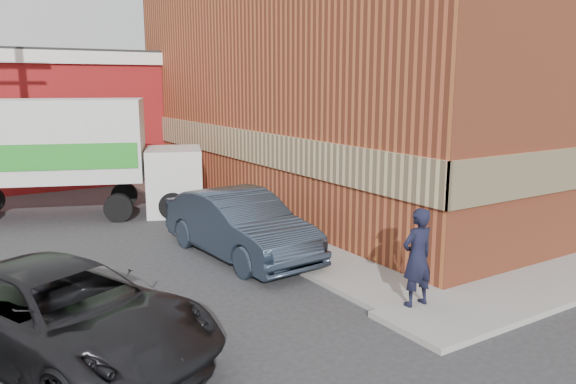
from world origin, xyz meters
TOP-DOWN VIEW (x-y plane):
  - ground at (0.00, 0.00)m, footprint 90.00×90.00m
  - brick_building at (8.50, 9.00)m, footprint 14.25×18.25m
  - sidewalk_west at (0.60, 9.00)m, footprint 1.80×18.00m
  - man at (0.46, -0.25)m, footprint 0.71×0.48m
  - sedan at (-0.80, 4.57)m, footprint 2.11×5.12m
  - suv_a at (-5.58, 1.35)m, footprint 4.49×5.98m
  - box_truck at (-3.31, 11.23)m, footprint 7.95×4.93m

SIDE VIEW (x-z plane):
  - ground at x=0.00m, z-range 0.00..0.00m
  - sidewalk_west at x=0.60m, z-range 0.00..0.12m
  - suv_a at x=-5.58m, z-range 0.00..1.51m
  - sedan at x=-0.80m, z-range 0.00..1.65m
  - man at x=0.46m, z-range 0.12..2.03m
  - box_truck at x=-3.31m, z-range 0.29..4.07m
  - brick_building at x=8.50m, z-range 0.00..9.36m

